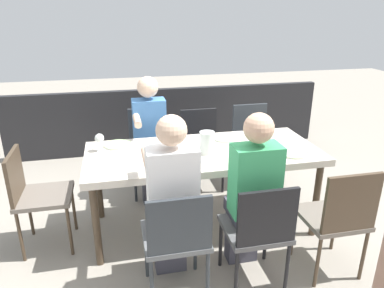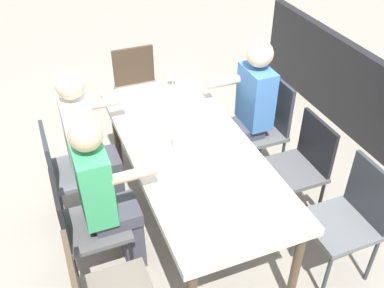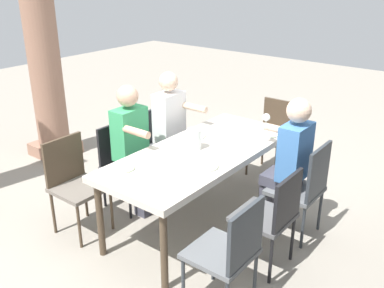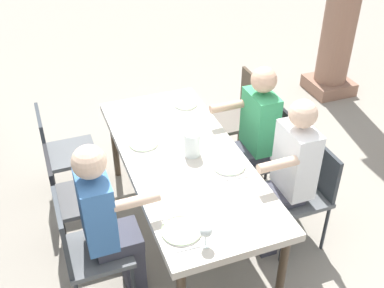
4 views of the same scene
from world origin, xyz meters
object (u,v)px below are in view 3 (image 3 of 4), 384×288
at_px(dining_table, 201,156).
at_px(chair_east_south, 304,185).
at_px(wine_glass_3, 266,118).
at_px(plate_3, 267,134).
at_px(diner_man_white, 135,146).
at_px(water_pitcher, 194,140).
at_px(diner_guest_third, 174,129).
at_px(chair_mid_south, 272,213).
at_px(plate_2, 193,136).
at_px(chair_west_south, 230,249).
at_px(chair_head_east, 274,131).
at_px(stone_column_centre, 42,45).
at_px(chair_mid_north, 123,160).
at_px(chair_west_north, 74,179).
at_px(plate_0, 122,168).
at_px(chair_east_north, 161,141).
at_px(plate_1, 205,166).
at_px(diner_woman_green, 288,161).

bearing_deg(dining_table, chair_east_south, -65.41).
bearing_deg(wine_glass_3, plate_3, -147.30).
xyz_separation_m(diner_man_white, plate_3, (0.93, -0.96, 0.08)).
height_order(diner_man_white, water_pitcher, diner_man_white).
height_order(chair_east_south, diner_guest_third, diner_guest_third).
bearing_deg(wine_glass_3, chair_mid_south, -147.85).
bearing_deg(water_pitcher, diner_guest_third, 55.44).
bearing_deg(plate_2, chair_west_south, -132.46).
xyz_separation_m(chair_head_east, stone_column_centre, (-1.30, 2.56, 0.92)).
bearing_deg(chair_mid_north, plate_3, -50.97).
relative_size(diner_man_white, stone_column_centre, 0.45).
xyz_separation_m(chair_west_north, plate_0, (0.08, -0.59, 0.26)).
xyz_separation_m(chair_west_north, water_pitcher, (0.80, -0.79, 0.33)).
bearing_deg(chair_west_south, wine_glass_3, 21.82).
relative_size(chair_mid_north, plate_0, 4.17).
height_order(chair_east_north, plate_2, chair_east_north).
bearing_deg(dining_table, chair_east_north, 65.18).
bearing_deg(plate_3, chair_east_north, 106.48).
bearing_deg(plate_1, plate_0, 131.37).
distance_m(dining_table, diner_man_white, 0.70).
distance_m(diner_man_white, stone_column_centre, 2.05).
height_order(diner_woman_green, plate_2, diner_woman_green).
bearing_deg(chair_mid_south, chair_mid_north, 90.00).
bearing_deg(chair_mid_south, water_pitcher, 79.19).
bearing_deg(chair_west_north, chair_mid_north, -0.30).
relative_size(chair_east_north, plate_0, 4.22).
distance_m(chair_west_north, chair_east_north, 1.21).
bearing_deg(diner_guest_third, water_pitcher, -124.56).
distance_m(chair_mid_south, plate_1, 0.68).
bearing_deg(chair_west_south, diner_woman_green, 8.36).
bearing_deg(chair_east_south, plate_3, 60.08).
relative_size(chair_head_east, plate_1, 3.73).
xyz_separation_m(chair_mid_north, water_pitcher, (0.18, -0.79, 0.36)).
height_order(chair_west_north, diner_woman_green, diner_woman_green).
bearing_deg(diner_man_white, plate_2, -44.17).
height_order(diner_man_white, plate_0, diner_man_white).
bearing_deg(diner_man_white, plate_1, -95.15).
bearing_deg(wine_glass_3, dining_table, 168.48).
height_order(chair_east_north, plate_0, chair_east_north).
distance_m(diner_woman_green, diner_man_white, 1.49).
bearing_deg(chair_east_south, stone_column_centre, 94.18).
height_order(chair_east_south, plate_3, chair_east_south).
xyz_separation_m(chair_east_south, wine_glass_3, (0.49, 0.69, 0.37)).
bearing_deg(diner_guest_third, chair_east_north, 90.88).
xyz_separation_m(plate_2, water_pitcher, (-0.24, -0.20, 0.08)).
xyz_separation_m(diner_man_white, plate_1, (-0.08, -0.92, 0.08)).
height_order(chair_east_north, plate_1, chair_east_north).
relative_size(chair_mid_south, plate_2, 3.49).
xyz_separation_m(diner_guest_third, water_pitcher, (-0.41, -0.60, 0.15)).
xyz_separation_m(plate_0, plate_2, (0.96, -0.01, -0.00)).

